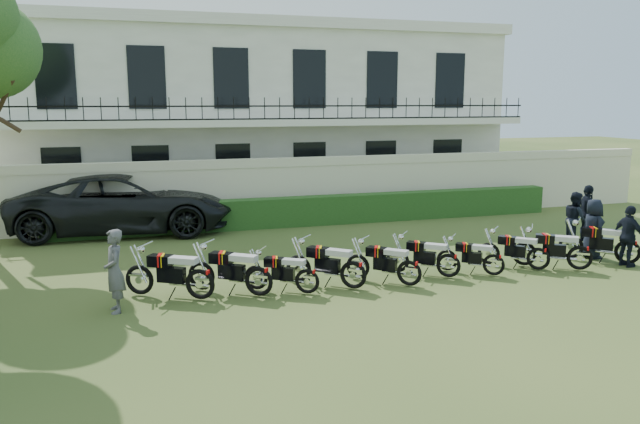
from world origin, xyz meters
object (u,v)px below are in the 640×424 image
object	(u,v)px
motorcycle_9	(628,246)
officer_2	(629,236)
motorcycle_8	(580,252)
motorcycle_4	(410,267)
motorcycle_2	(307,275)
inspector	(114,271)
motorcycle_7	(539,253)
suv	(124,203)
motorcycle_0	(200,277)
officer_5	(587,214)
motorcycle_5	(449,260)
officer_3	(593,229)
motorcycle_6	(494,259)
motorcycle_1	(259,274)
officer_4	(575,219)
motorcycle_3	(353,268)

from	to	relation	value
motorcycle_9	officer_2	distance (m)	0.33
motorcycle_8	motorcycle_4	bearing A→B (deg)	126.00
motorcycle_2	inspector	bearing A→B (deg)	121.36
motorcycle_7	suv	xyz separation A→B (m)	(-10.09, 8.05, 0.51)
motorcycle_0	officer_5	xyz separation A→B (m)	(11.97, 2.29, 0.35)
motorcycle_5	officer_3	world-z (taller)	officer_3
motorcycle_0	motorcycle_6	xyz separation A→B (m)	(7.15, -0.21, -0.11)
motorcycle_1	motorcycle_9	world-z (taller)	motorcycle_1
motorcycle_1	officer_5	world-z (taller)	officer_5
motorcycle_9	motorcycle_8	bearing A→B (deg)	137.45
motorcycle_1	officer_4	world-z (taller)	officer_4
motorcycle_0	motorcycle_9	world-z (taller)	motorcycle_0
motorcycle_2	officer_3	size ratio (longest dim) A/B	0.95
motorcycle_7	officer_2	xyz separation A→B (m)	(2.48, -0.32, 0.35)
motorcycle_1	motorcycle_2	size ratio (longest dim) A/B	1.13
suv	inspector	size ratio (longest dim) A/B	4.06
motorcycle_5	officer_2	size ratio (longest dim) A/B	0.93
motorcycle_3	motorcycle_6	distance (m)	3.71
motorcycle_7	motorcycle_2	bearing A→B (deg)	135.51
inspector	officer_3	bearing A→B (deg)	86.86
motorcycle_7	officer_4	bearing A→B (deg)	-9.10
motorcycle_5	officer_5	distance (m)	6.42
motorcycle_8	motorcycle_9	xyz separation A→B (m)	(1.60, 0.10, 0.02)
motorcycle_5	motorcycle_6	distance (m)	1.17
motorcycle_4	officer_2	size ratio (longest dim) A/B	0.89
motorcycle_3	officer_2	world-z (taller)	officer_2
motorcycle_1	motorcycle_8	size ratio (longest dim) A/B	1.07
motorcycle_7	motorcycle_6	bearing A→B (deg)	138.55
officer_2	officer_5	xyz separation A→B (m)	(0.96, 2.71, 0.08)
motorcycle_1	officer_3	bearing A→B (deg)	-49.78
motorcycle_6	officer_5	xyz separation A→B (m)	(4.82, 2.50, 0.46)
motorcycle_4	motorcycle_6	world-z (taller)	motorcycle_4
motorcycle_3	motorcycle_5	world-z (taller)	motorcycle_3
motorcycle_7	officer_2	distance (m)	2.53
motorcycle_4	officer_4	distance (m)	7.00
motorcycle_5	officer_3	size ratio (longest dim) A/B	0.92
officer_4	officer_5	size ratio (longest dim) A/B	0.92
motorcycle_4	motorcycle_8	xyz separation A→B (m)	(4.75, -0.01, 0.02)
officer_2	officer_5	distance (m)	2.88
motorcycle_4	officer_4	world-z (taller)	officer_4
motorcycle_1	motorcycle_3	bearing A→B (deg)	-56.90
motorcycle_9	suv	distance (m)	15.15
officer_3	motorcycle_5	bearing A→B (deg)	105.04
motorcycle_4	motorcycle_7	bearing A→B (deg)	-41.22
officer_4	motorcycle_3	bearing A→B (deg)	123.36
officer_2	motorcycle_3	bearing A→B (deg)	83.26
inspector	officer_3	world-z (taller)	inspector
motorcycle_2	motorcycle_4	world-z (taller)	motorcycle_4
motorcycle_3	motorcycle_4	distance (m)	1.34
motorcycle_3	suv	bearing A→B (deg)	72.60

